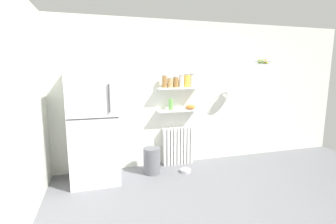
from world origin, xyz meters
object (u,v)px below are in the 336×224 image
Objects in this scene: storage_jar_5 at (193,81)px; trash_bin at (152,161)px; storage_jar_2 at (176,82)px; storage_jar_4 at (187,81)px; refrigerator at (94,125)px; storage_jar_1 at (170,83)px; hanging_fruit_basket at (263,62)px; radiator at (178,146)px; storage_jar_0 at (164,81)px; vase at (171,104)px; pet_food_bowl at (186,171)px; storage_jar_3 at (182,81)px; shelf_bowl at (191,107)px.

trash_bin is (-0.82, -0.25, -1.33)m from storage_jar_5.
storage_jar_4 reaches higher than storage_jar_2.
storage_jar_1 is (1.31, 0.25, 0.62)m from refrigerator.
radiator is at bearing 162.82° from hanging_fruit_basket.
vase is at bearing 0.00° from storage_jar_0.
pet_food_bowl is (1.48, -0.13, -0.88)m from refrigerator.
refrigerator is 1.14m from trash_bin.
storage_jar_0 is 0.52m from storage_jar_5.
storage_jar_3 is 0.73× the size of hanging_fruit_basket.
vase is at bearing 112.51° from pet_food_bowl.
storage_jar_1 is at bearing 180.00° from shelf_bowl.
hanging_fruit_basket is at bearing -4.49° from trash_bin.
storage_jar_4 is (0.10, 0.00, 0.01)m from storage_jar_3.
storage_jar_5 is 1.33× the size of shelf_bowl.
storage_jar_2 is 0.91× the size of storage_jar_3.
storage_jar_5 is 0.58m from vase.
vase is 1.08× the size of pet_food_bowl.
hanging_fruit_basket reaches higher than vase.
storage_jar_0 is at bearing 40.53° from trash_bin.
storage_jar_4 reaches higher than vase.
hanging_fruit_basket is (1.56, -0.41, 0.74)m from vase.
hanging_fruit_basket is at bearing -19.04° from shelf_bowl.
radiator is 1.18m from storage_jar_1.
storage_jar_4 is 0.10m from storage_jar_5.
storage_jar_1 is 0.38× the size of trash_bin.
refrigerator is 2.59× the size of radiator.
storage_jar_4 reaches higher than trash_bin.
refrigerator is at bearing 176.85° from hanging_fruit_basket.
storage_jar_3 is at bearing -0.00° from storage_jar_0.
storage_jar_3 reaches higher than radiator.
pet_food_bowl is 2.32m from hanging_fruit_basket.
trash_bin is (-0.50, -0.25, -1.31)m from storage_jar_2.
storage_jar_5 is at bearing -6.56° from radiator.
hanging_fruit_basket is at bearing -16.65° from storage_jar_3.
storage_jar_0 is 1.38m from trash_bin.
storage_jar_2 is 0.43× the size of trash_bin.
storage_jar_4 is at bearing -180.00° from storage_jar_5.
storage_jar_3 is 0.50m from shelf_bowl.
refrigerator reaches higher than storage_jar_5.
hanging_fruit_basket is (1.40, -0.03, 1.85)m from pet_food_bowl.
hanging_fruit_basket is (1.67, -0.41, 0.34)m from storage_jar_0.
storage_jar_1 is 1.55m from pet_food_bowl.
vase is 1.13× the size of shelf_bowl.
storage_jar_0 is at bearing 125.70° from pet_food_bowl.
storage_jar_0 is 0.94× the size of storage_jar_4.
storage_jar_3 is at bearing -29.90° from radiator.
pet_food_bowl is at bearing -111.27° from storage_jar_4.
hanging_fruit_basket is at bearing -17.94° from storage_jar_4.
trash_bin is at bearing -0.25° from refrigerator.
refrigerator is 1.86m from storage_jar_5.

